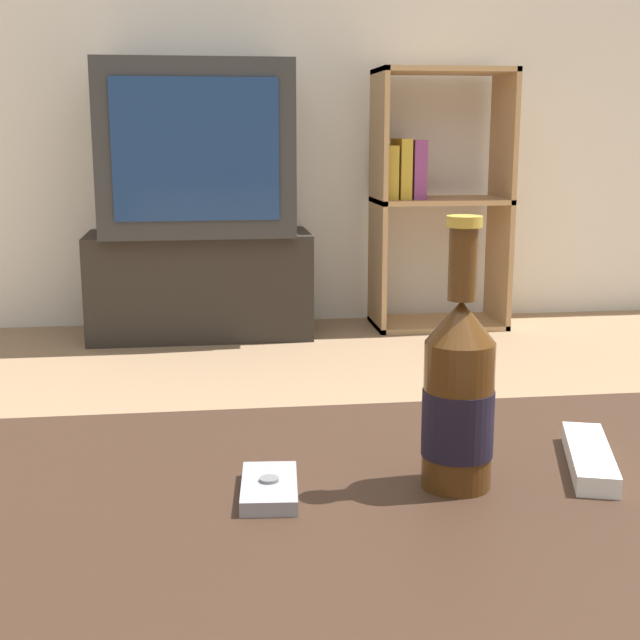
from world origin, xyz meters
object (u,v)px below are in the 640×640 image
(bookshelf, at_px, (432,194))
(cell_phone, at_px, (269,488))
(beer_bottle, at_px, (459,395))
(television, at_px, (196,148))
(remote_control, at_px, (589,458))
(tv_stand, at_px, (200,284))

(bookshelf, height_order, cell_phone, bookshelf)
(beer_bottle, bearing_deg, television, 95.11)
(bookshelf, xyz_separation_m, remote_control, (-0.55, -2.72, -0.07))
(television, xyz_separation_m, cell_phone, (0.06, -2.70, -0.26))
(tv_stand, distance_m, remote_control, 2.72)
(tv_stand, relative_size, remote_control, 5.20)
(remote_control, bearing_deg, cell_phone, -157.30)
(cell_phone, height_order, remote_control, remote_control)
(bookshelf, bearing_deg, cell_phone, -107.62)
(tv_stand, relative_size, television, 1.19)
(tv_stand, height_order, cell_phone, cell_phone)
(beer_bottle, relative_size, remote_control, 1.55)
(beer_bottle, bearing_deg, cell_phone, 179.72)
(bookshelf, relative_size, cell_phone, 10.04)
(tv_stand, distance_m, television, 0.52)
(bookshelf, bearing_deg, beer_bottle, -104.20)
(beer_bottle, bearing_deg, remote_control, 11.01)
(bookshelf, height_order, beer_bottle, bookshelf)
(television, bearing_deg, tv_stand, 90.00)
(tv_stand, bearing_deg, remote_control, -81.77)
(tv_stand, bearing_deg, bookshelf, 2.74)
(cell_phone, relative_size, remote_control, 0.62)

